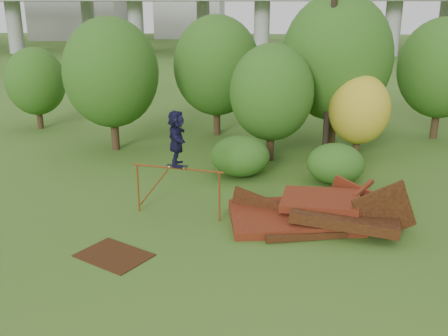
# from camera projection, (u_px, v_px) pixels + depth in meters

# --- Properties ---
(ground) EXTENTS (240.00, 240.00, 0.00)m
(ground) POSITION_uv_depth(u_px,v_px,m) (246.00, 243.00, 14.30)
(ground) COLOR #2D5116
(ground) RESTS_ON ground
(scrap_pile) EXTENTS (5.74, 3.06, 2.00)m
(scrap_pile) POSITION_uv_depth(u_px,v_px,m) (315.00, 214.00, 15.43)
(scrap_pile) COLOR #4D180D
(scrap_pile) RESTS_ON ground
(grind_rail) EXTENTS (3.03, 0.71, 1.65)m
(grind_rail) POSITION_uv_depth(u_px,v_px,m) (177.00, 180.00, 15.79)
(grind_rail) COLOR brown
(grind_rail) RESTS_ON ground
(skateboard) EXTENTS (0.72, 0.33, 0.07)m
(skateboard) POSITION_uv_depth(u_px,v_px,m) (177.00, 166.00, 15.64)
(skateboard) COLOR black
(skateboard) RESTS_ON grind_rail
(skater) EXTENTS (0.78, 1.68, 1.75)m
(skater) POSITION_uv_depth(u_px,v_px,m) (177.00, 138.00, 15.37)
(skater) COLOR #151433
(skater) RESTS_ON skateboard
(flat_plate) EXTENTS (2.29, 2.09, 0.03)m
(flat_plate) POSITION_uv_depth(u_px,v_px,m) (114.00, 255.00, 13.56)
(flat_plate) COLOR #351B0B
(flat_plate) RESTS_ON ground
(tree_0) EXTENTS (4.33, 4.33, 6.11)m
(tree_0) POSITION_uv_depth(u_px,v_px,m) (111.00, 73.00, 22.63)
(tree_0) COLOR black
(tree_0) RESTS_ON ground
(tree_1) EXTENTS (4.42, 4.42, 6.15)m
(tree_1) POSITION_uv_depth(u_px,v_px,m) (217.00, 66.00, 25.45)
(tree_1) COLOR black
(tree_1) RESTS_ON ground
(tree_2) EXTENTS (3.59, 3.59, 5.07)m
(tree_2) POSITION_uv_depth(u_px,v_px,m) (272.00, 93.00, 21.19)
(tree_2) COLOR black
(tree_2) RESTS_ON ground
(tree_3) EXTENTS (5.16, 5.16, 7.16)m
(tree_3) POSITION_uv_depth(u_px,v_px,m) (337.00, 58.00, 23.35)
(tree_3) COLOR black
(tree_3) RESTS_ON ground
(tree_4) EXTENTS (2.69, 2.69, 3.71)m
(tree_4) POSITION_uv_depth(u_px,v_px,m) (359.00, 110.00, 21.95)
(tree_4) COLOR black
(tree_4) RESTS_ON ground
(tree_5) EXTENTS (4.31, 4.31, 6.05)m
(tree_5) POSITION_uv_depth(u_px,v_px,m) (442.00, 68.00, 24.70)
(tree_5) COLOR black
(tree_5) RESTS_ON ground
(tree_6) EXTENTS (3.19, 3.19, 4.45)m
(tree_6) POSITION_uv_depth(u_px,v_px,m) (36.00, 81.00, 27.09)
(tree_6) COLOR black
(tree_6) RESTS_ON ground
(shrub_left) EXTENTS (2.34, 2.16, 1.62)m
(shrub_left) POSITION_uv_depth(u_px,v_px,m) (240.00, 156.00, 19.81)
(shrub_left) COLOR #264F15
(shrub_left) RESTS_ON ground
(shrub_right) EXTENTS (2.19, 2.00, 1.55)m
(shrub_right) POSITION_uv_depth(u_px,v_px,m) (335.00, 164.00, 18.97)
(shrub_right) COLOR #264F15
(shrub_right) RESTS_ON ground
(utility_pole) EXTENTS (1.40, 0.28, 9.19)m
(utility_pole) POSITION_uv_depth(u_px,v_px,m) (331.00, 50.00, 21.85)
(utility_pole) COLOR black
(utility_pole) RESTS_ON ground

